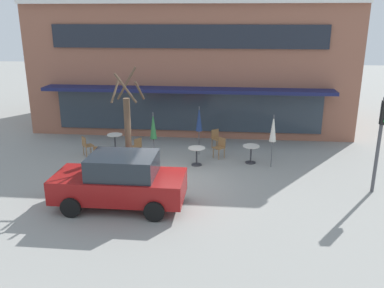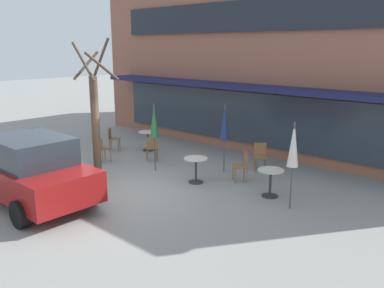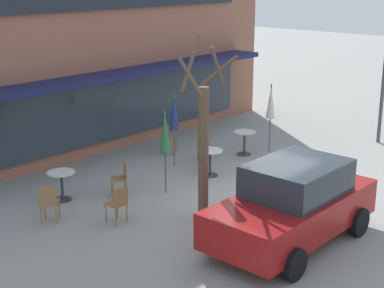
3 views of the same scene
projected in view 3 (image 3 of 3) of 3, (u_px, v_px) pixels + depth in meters
name	position (u px, v px, depth m)	size (l,w,h in m)	color
ground_plane	(252.00, 202.00, 14.80)	(80.00, 80.00, 0.00)	gray
building_facade	(19.00, 35.00, 20.17)	(16.52, 9.10, 6.96)	#935B47
cafe_table_near_wall	(62.00, 181.00, 14.75)	(0.70, 0.70, 0.76)	#333338
cafe_table_streetside	(210.00, 158.00, 16.54)	(0.70, 0.70, 0.76)	#333338
cafe_table_by_tree	(244.00, 139.00, 18.46)	(0.70, 0.70, 0.76)	#333338
patio_umbrella_green_folded	(174.00, 112.00, 17.09)	(0.28, 0.28, 2.20)	#4C4C51
patio_umbrella_cream_folded	(271.00, 102.00, 18.49)	(0.28, 0.28, 2.20)	#4C4C51
patio_umbrella_corner_open	(165.00, 133.00, 14.95)	(0.28, 0.28, 2.20)	#4C4C51
cafe_chair_0	(168.00, 138.00, 18.55)	(0.56, 0.56, 0.89)	olive
cafe_chair_1	(49.00, 201.00, 13.43)	(0.56, 0.56, 0.89)	olive
cafe_chair_2	(121.00, 176.00, 15.05)	(0.56, 0.56, 0.89)	olive
cafe_chair_3	(204.00, 144.00, 17.87)	(0.56, 0.56, 0.89)	olive
cafe_chair_4	(118.00, 202.00, 13.38)	(0.40, 0.40, 0.89)	olive
parked_sedan	(293.00, 204.00, 12.35)	(4.21, 2.03, 1.76)	maroon
street_tree	(204.00, 142.00, 13.32)	(1.06, 1.07, 4.21)	brown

